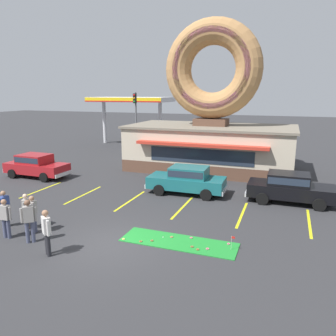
{
  "coord_description": "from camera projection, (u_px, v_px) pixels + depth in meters",
  "views": [
    {
      "loc": [
        6.19,
        -10.21,
        5.71
      ],
      "look_at": [
        0.55,
        5.0,
        2.0
      ],
      "focal_mm": 35.0,
      "sensor_mm": 36.0,
      "label": 1
    }
  ],
  "objects": [
    {
      "name": "putting_flag_pin",
      "position": [
        232.0,
        240.0,
        12.06
      ],
      "size": [
        0.13,
        0.01,
        0.55
      ],
      "color": "silver",
      "rests_on": "putting_mat"
    },
    {
      "name": "golf_ball",
      "position": [
        163.0,
        237.0,
        13.18
      ],
      "size": [
        0.04,
        0.04,
        0.04
      ],
      "primitive_type": "sphere",
      "color": "white",
      "rests_on": "putting_mat"
    },
    {
      "name": "pedestrian_blue_sweater_man",
      "position": [
        33.0,
        213.0,
        13.52
      ],
      "size": [
        0.35,
        0.57,
        1.62
      ],
      "color": "#474C66",
      "rests_on": "ground"
    },
    {
      "name": "car_red",
      "position": [
        36.0,
        165.0,
        22.66
      ],
      "size": [
        4.58,
        2.03,
        1.6
      ],
      "color": "maroon",
      "rests_on": "ground"
    },
    {
      "name": "mini_donut_near_right",
      "position": [
        152.0,
        241.0,
        12.88
      ],
      "size": [
        0.13,
        0.13,
        0.04
      ],
      "primitive_type": "torus",
      "color": "brown",
      "rests_on": "putting_mat"
    },
    {
      "name": "traffic_light_pole",
      "position": [
        136.0,
        115.0,
        31.26
      ],
      "size": [
        0.28,
        0.47,
        5.8
      ],
      "color": "#595B60",
      "rests_on": "ground"
    },
    {
      "name": "parking_stripe_centre",
      "position": [
        183.0,
        207.0,
        16.81
      ],
      "size": [
        0.12,
        3.6,
        0.01
      ],
      "primitive_type": "cube",
      "color": "yellow",
      "rests_on": "ground"
    },
    {
      "name": "parking_stripe_right",
      "position": [
        309.0,
        223.0,
        14.77
      ],
      "size": [
        0.12,
        3.6,
        0.01
      ],
      "primitive_type": "cube",
      "color": "yellow",
      "rests_on": "ground"
    },
    {
      "name": "mini_donut_far_centre",
      "position": [
        191.0,
        238.0,
        13.14
      ],
      "size": [
        0.13,
        0.13,
        0.04
      ],
      "primitive_type": "torus",
      "color": "#D8667F",
      "rests_on": "putting_mat"
    },
    {
      "name": "ground_plane",
      "position": [
        110.0,
        244.0,
        12.7
      ],
      "size": [
        160.0,
        160.0,
        0.0
      ],
      "primitive_type": "plane",
      "color": "#2D2D30"
    },
    {
      "name": "mini_donut_mid_centre",
      "position": [
        172.0,
        237.0,
        13.21
      ],
      "size": [
        0.13,
        0.13,
        0.04
      ],
      "primitive_type": "torus",
      "color": "#A5724C",
      "rests_on": "putting_mat"
    },
    {
      "name": "mini_donut_far_right",
      "position": [
        123.0,
        239.0,
        13.02
      ],
      "size": [
        0.13,
        0.13,
        0.04
      ],
      "primitive_type": "torus",
      "color": "#E5C666",
      "rests_on": "putting_mat"
    },
    {
      "name": "pedestrian_clipboard_woman",
      "position": [
        29.0,
        219.0,
        12.62
      ],
      "size": [
        0.48,
        0.43,
        1.75
      ],
      "color": "#474C66",
      "rests_on": "ground"
    },
    {
      "name": "parking_stripe_left",
      "position": [
        84.0,
        195.0,
        18.84
      ],
      "size": [
        0.12,
        3.6,
        0.01
      ],
      "primitive_type": "cube",
      "color": "yellow",
      "rests_on": "ground"
    },
    {
      "name": "pedestrian_hooded_kid",
      "position": [
        5.0,
        207.0,
        14.2
      ],
      "size": [
        0.25,
        0.6,
        1.62
      ],
      "color": "#474C66",
      "rests_on": "ground"
    },
    {
      "name": "parking_stripe_far_left",
      "position": [
        42.0,
        190.0,
        19.85
      ],
      "size": [
        0.12,
        3.6,
        0.01
      ],
      "primitive_type": "cube",
      "color": "yellow",
      "rests_on": "ground"
    },
    {
      "name": "car_teal",
      "position": [
        187.0,
        179.0,
        18.9
      ],
      "size": [
        4.6,
        2.06,
        1.6
      ],
      "color": "#196066",
      "rests_on": "ground"
    },
    {
      "name": "parking_stripe_mid_right",
      "position": [
        242.0,
        214.0,
        15.79
      ],
      "size": [
        0.12,
        3.6,
        0.01
      ],
      "primitive_type": "cube",
      "color": "yellow",
      "rests_on": "ground"
    },
    {
      "name": "mini_donut_mid_left",
      "position": [
        192.0,
        247.0,
        12.37
      ],
      "size": [
        0.13,
        0.13,
        0.04
      ],
      "primitive_type": "torus",
      "color": "brown",
      "rests_on": "putting_mat"
    },
    {
      "name": "car_black",
      "position": [
        290.0,
        187.0,
        17.36
      ],
      "size": [
        4.56,
        1.99,
        1.6
      ],
      "color": "black",
      "rests_on": "ground"
    },
    {
      "name": "pedestrian_crossing_woman",
      "position": [
        47.0,
        230.0,
        11.61
      ],
      "size": [
        0.5,
        0.42,
        1.72
      ],
      "color": "#232328",
      "rests_on": "ground"
    },
    {
      "name": "parking_stripe_mid_left",
      "position": [
        130.0,
        201.0,
        17.82
      ],
      "size": [
        0.12,
        3.6,
        0.01
      ],
      "primitive_type": "cube",
      "color": "yellow",
      "rests_on": "ground"
    },
    {
      "name": "pedestrian_beanie_man",
      "position": [
        5.0,
        217.0,
        13.03
      ],
      "size": [
        0.59,
        0.26,
        1.64
      ],
      "color": "#474C66",
      "rests_on": "ground"
    },
    {
      "name": "trash_bin",
      "position": [
        304.0,
        181.0,
        19.97
      ],
      "size": [
        0.57,
        0.57,
        0.97
      ],
      "color": "#1E662D",
      "rests_on": "ground"
    },
    {
      "name": "mini_donut_mid_right",
      "position": [
        229.0,
        244.0,
        12.61
      ],
      "size": [
        0.13,
        0.13,
        0.04
      ],
      "primitive_type": "torus",
      "color": "#D8667F",
      "rests_on": "putting_mat"
    },
    {
      "name": "gas_station_canopy",
      "position": [
        131.0,
        101.0,
        36.45
      ],
      "size": [
        9.0,
        4.46,
        5.3
      ],
      "color": "silver",
      "rests_on": "ground"
    },
    {
      "name": "mini_donut_near_left",
      "position": [
        141.0,
        241.0,
        12.81
      ],
      "size": [
        0.13,
        0.13,
        0.04
      ],
      "primitive_type": "torus",
      "color": "brown",
      "rests_on": "putting_mat"
    },
    {
      "name": "pedestrian_leather_jacket_man",
      "position": [
        26.0,
        210.0,
        13.98
      ],
      "size": [
        0.38,
        0.55,
        1.56
      ],
      "color": "slate",
      "rests_on": "ground"
    },
    {
      "name": "mini_donut_far_left",
      "position": [
        208.0,
        249.0,
        12.21
      ],
      "size": [
        0.13,
        0.13,
        0.04
      ],
      "primitive_type": "torus",
      "color": "#D8667F",
      "rests_on": "putting_mat"
    },
    {
      "name": "putting_mat",
      "position": [
        179.0,
        242.0,
        12.82
      ],
      "size": [
        4.57,
        1.39,
        0.03
      ],
      "primitive_type": "cube",
      "color": "#1E842D",
      "rests_on": "ground"
    },
    {
      "name": "donut_shop_building",
      "position": [
        211.0,
        120.0,
        24.39
      ],
      "size": [
        12.3,
        6.75,
        10.96
      ],
      "color": "brown",
      "rests_on": "ground"
    },
    {
      "name": "mini_donut_extra",
      "position": [
        198.0,
        249.0,
        12.15
      ],
      "size": [
        0.13,
        0.13,
        0.04
      ],
      "primitive_type": "torus",
      "color": "brown",
      "rests_on": "putting_mat"
    }
  ]
}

